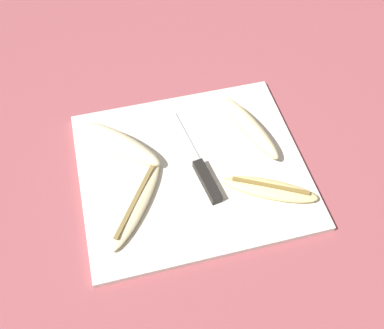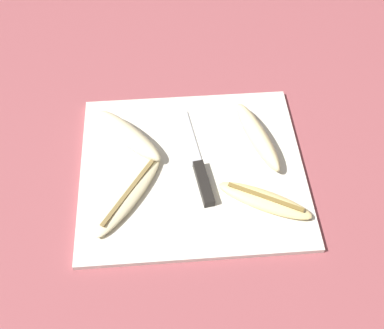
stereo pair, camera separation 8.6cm
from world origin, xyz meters
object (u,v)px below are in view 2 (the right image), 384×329
knife (200,173)px  banana_cream_curved (129,195)px  banana_pale_long (128,135)px  banana_soft_right (257,136)px  banana_golden_short (264,200)px

knife → banana_cream_curved: bearing=-172.4°
knife → banana_pale_long: 0.17m
banana_soft_right → banana_pale_long: size_ratio=1.15×
banana_cream_curved → banana_soft_right: size_ratio=1.04×
banana_cream_curved → knife: bearing=16.4°
banana_cream_curved → banana_golden_short: (0.25, -0.03, 0.00)m
banana_cream_curved → banana_golden_short: bearing=-7.4°
banana_soft_right → banana_pale_long: 0.26m
banana_cream_curved → banana_soft_right: bearing=23.6°
banana_cream_curved → banana_soft_right: banana_soft_right is taller
banana_cream_curved → banana_soft_right: 0.28m
banana_golden_short → banana_pale_long: 0.30m
knife → banana_pale_long: size_ratio=1.48×
banana_cream_curved → banana_pale_long: (-0.00, 0.13, 0.01)m
banana_soft_right → banana_pale_long: bearing=175.1°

